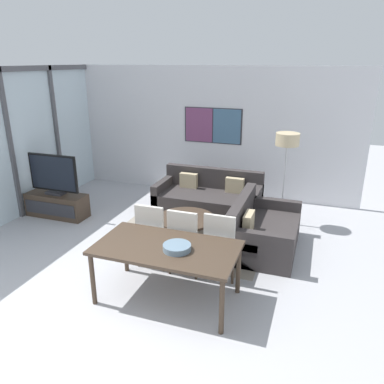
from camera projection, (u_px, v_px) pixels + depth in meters
The scene contains 15 objects.
ground_plane at pixel (58, 337), 4.14m from camera, with size 24.00×24.00×0.00m, color #B2B2B7.
wall_back at pixel (203, 131), 8.29m from camera, with size 6.82×0.09×2.80m.
window_wall_left at pixel (8, 139), 6.85m from camera, with size 0.07×5.19×2.80m.
area_rug at pixel (186, 240), 6.39m from camera, with size 2.62×1.78×0.01m.
tv_console at pixel (57, 205), 7.29m from camera, with size 1.21×0.44×0.46m.
television at pixel (53, 175), 7.09m from camera, with size 1.04×0.20×0.78m.
sofa_main at pixel (209, 199), 7.48m from camera, with size 2.03×0.97×0.83m.
sofa_side at pixel (260, 232), 6.05m from camera, with size 0.97×1.57×0.83m.
coffee_table at pixel (186, 223), 6.28m from camera, with size 0.97×0.97×0.41m.
dining_table at pixel (167, 251), 4.61m from camera, with size 1.76×0.95×0.74m.
dining_chair_left at pixel (153, 233), 5.43m from camera, with size 0.46×0.46×0.99m.
dining_chair_centre at pixel (185, 239), 5.24m from camera, with size 0.46×0.46×0.99m.
dining_chair_right at pixel (221, 243), 5.12m from camera, with size 0.46×0.46×0.99m.
fruit_bowl at pixel (177, 247), 4.48m from camera, with size 0.34×0.34×0.07m.
floor_lamp at pixel (287, 145), 6.57m from camera, with size 0.41×0.41×1.70m.
Camera 1 is at (2.52, -2.68, 2.90)m, focal length 35.00 mm.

